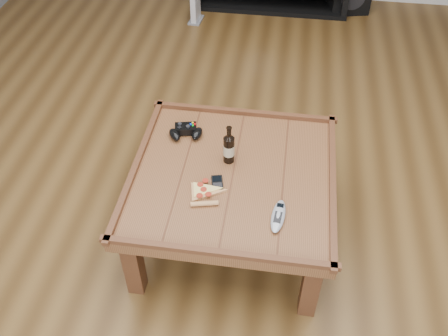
# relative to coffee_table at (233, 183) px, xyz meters

# --- Properties ---
(ground) EXTENTS (6.00, 6.00, 0.00)m
(ground) POSITION_rel_coffee_table_xyz_m (0.00, 0.00, -0.39)
(ground) COLOR #4A3015
(ground) RESTS_ON ground
(coffee_table) EXTENTS (1.03, 1.03, 0.48)m
(coffee_table) POSITION_rel_coffee_table_xyz_m (0.00, 0.00, 0.00)
(coffee_table) COLOR #573319
(coffee_table) RESTS_ON ground
(beer_bottle) EXTENTS (0.06, 0.06, 0.22)m
(beer_bottle) POSITION_rel_coffee_table_xyz_m (-0.03, 0.10, 0.15)
(beer_bottle) COLOR black
(beer_bottle) RESTS_ON coffee_table
(game_controller) EXTENTS (0.20, 0.15, 0.05)m
(game_controller) POSITION_rel_coffee_table_xyz_m (-0.29, 0.26, 0.08)
(game_controller) COLOR black
(game_controller) RESTS_ON coffee_table
(pizza_slice) EXTENTS (0.19, 0.26, 0.02)m
(pizza_slice) POSITION_rel_coffee_table_xyz_m (-0.12, -0.15, 0.07)
(pizza_slice) COLOR tan
(pizza_slice) RESTS_ON coffee_table
(smartphone) EXTENTS (0.07, 0.11, 0.01)m
(smartphone) POSITION_rel_coffee_table_xyz_m (-0.07, -0.08, 0.07)
(smartphone) COLOR black
(smartphone) RESTS_ON coffee_table
(remote_control) EXTENTS (0.08, 0.20, 0.03)m
(remote_control) POSITION_rel_coffee_table_xyz_m (0.24, -0.25, 0.07)
(remote_control) COLOR #9EA3AC
(remote_control) RESTS_ON coffee_table
(game_console) EXTENTS (0.12, 0.20, 0.24)m
(game_console) POSITION_rel_coffee_table_xyz_m (-0.64, 2.34, -0.28)
(game_console) COLOR gray
(game_console) RESTS_ON ground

